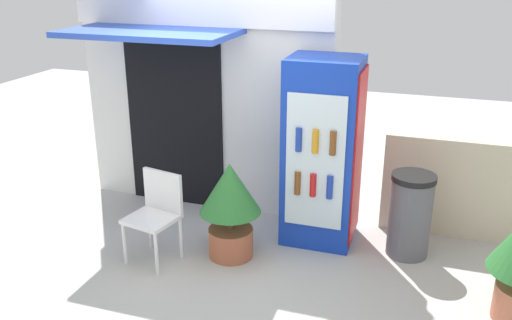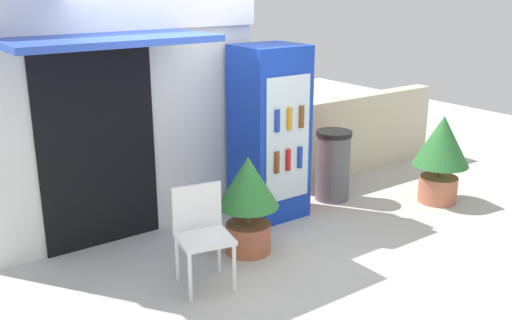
# 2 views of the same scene
# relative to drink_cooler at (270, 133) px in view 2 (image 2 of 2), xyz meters

# --- Properties ---
(ground) EXTENTS (16.00, 16.00, 0.00)m
(ground) POSITION_rel_drink_cooler_xyz_m (-0.85, -0.92, -0.99)
(ground) COLOR beige
(storefront_building) EXTENTS (3.02, 1.29, 2.98)m
(storefront_building) POSITION_rel_drink_cooler_xyz_m (-1.53, 0.52, 0.55)
(storefront_building) COLOR silver
(storefront_building) RESTS_ON ground
(drink_cooler) EXTENTS (0.75, 0.71, 1.97)m
(drink_cooler) POSITION_rel_drink_cooler_xyz_m (0.00, 0.00, 0.00)
(drink_cooler) COLOR #1438B2
(drink_cooler) RESTS_ON ground
(plastic_chair) EXTENTS (0.54, 0.52, 0.90)m
(plastic_chair) POSITION_rel_drink_cooler_xyz_m (-1.46, -0.92, -0.46)
(plastic_chair) COLOR white
(plastic_chair) RESTS_ON ground
(potted_plant_near_shop) EXTENTS (0.62, 0.62, 1.01)m
(potted_plant_near_shop) POSITION_rel_drink_cooler_xyz_m (-0.78, -0.67, -0.38)
(potted_plant_near_shop) COLOR #AD5B3D
(potted_plant_near_shop) RESTS_ON ground
(potted_plant_curbside) EXTENTS (0.68, 0.68, 1.09)m
(potted_plant_curbside) POSITION_rel_drink_cooler_xyz_m (1.93, -0.91, -0.33)
(potted_plant_curbside) COLOR #BC6B4C
(potted_plant_curbside) RESTS_ON ground
(trash_bin) EXTENTS (0.44, 0.44, 0.88)m
(trash_bin) POSITION_rel_drink_cooler_xyz_m (0.93, -0.07, -0.54)
(trash_bin) COLOR #595960
(trash_bin) RESTS_ON ground
(stone_boundary_wall) EXTENTS (2.79, 0.24, 1.10)m
(stone_boundary_wall) POSITION_rel_drink_cooler_xyz_m (1.99, 0.56, -0.44)
(stone_boundary_wall) COLOR beige
(stone_boundary_wall) RESTS_ON ground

